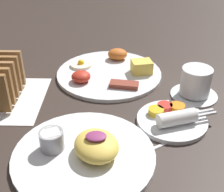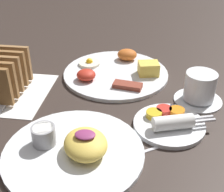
{
  "view_description": "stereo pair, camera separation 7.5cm",
  "coord_description": "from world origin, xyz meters",
  "px_view_note": "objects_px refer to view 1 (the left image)",
  "views": [
    {
      "loc": [
        0.09,
        -0.58,
        0.42
      ],
      "look_at": [
        0.08,
        0.06,
        0.03
      ],
      "focal_mm": 50.0,
      "sensor_mm": 36.0,
      "label": 1
    },
    {
      "loc": [
        0.17,
        -0.58,
        0.42
      ],
      "look_at": [
        0.08,
        0.06,
        0.03
      ],
      "focal_mm": 50.0,
      "sensor_mm": 36.0,
      "label": 2
    }
  ],
  "objects_px": {
    "plate_condiments": "(172,118)",
    "coffee_cup": "(196,84)",
    "plate_breakfast": "(110,72)",
    "plate_foreground": "(85,151)"
  },
  "relations": [
    {
      "from": "plate_condiments",
      "to": "coffee_cup",
      "type": "relative_size",
      "value": 1.48
    },
    {
      "from": "plate_condiments",
      "to": "plate_breakfast",
      "type": "bearing_deg",
      "value": 122.67
    },
    {
      "from": "plate_breakfast",
      "to": "plate_condiments",
      "type": "relative_size",
      "value": 1.69
    },
    {
      "from": "plate_foreground",
      "to": "coffee_cup",
      "type": "xyz_separation_m",
      "value": [
        0.26,
        0.23,
        0.02
      ]
    },
    {
      "from": "plate_condiments",
      "to": "plate_foreground",
      "type": "xyz_separation_m",
      "value": [
        -0.19,
        -0.12,
        0.0
      ]
    },
    {
      "from": "plate_breakfast",
      "to": "plate_condiments",
      "type": "xyz_separation_m",
      "value": [
        0.15,
        -0.23,
        0.0
      ]
    },
    {
      "from": "plate_foreground",
      "to": "plate_breakfast",
      "type": "bearing_deg",
      "value": 83.37
    },
    {
      "from": "plate_breakfast",
      "to": "coffee_cup",
      "type": "relative_size",
      "value": 2.5
    },
    {
      "from": "plate_breakfast",
      "to": "plate_foreground",
      "type": "xyz_separation_m",
      "value": [
        -0.04,
        -0.35,
        0.0
      ]
    },
    {
      "from": "plate_breakfast",
      "to": "plate_foreground",
      "type": "bearing_deg",
      "value": -96.63
    }
  ]
}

